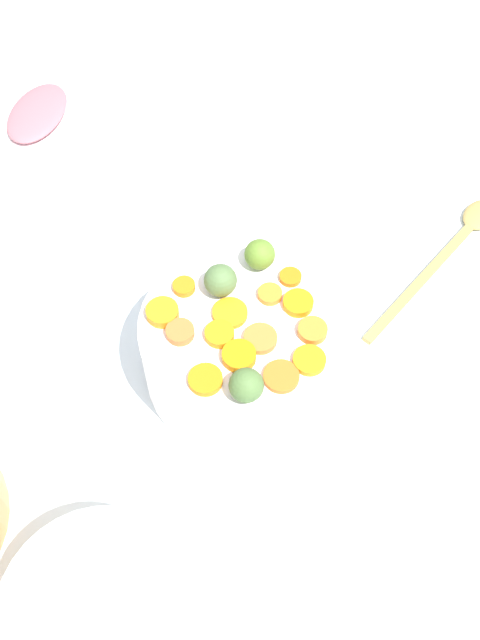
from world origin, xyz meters
TOP-DOWN VIEW (x-y plane):
  - tabletop at (0.00, 0.00)m, footprint 2.40×2.40m
  - serving_bowl_carrots at (-0.01, 0.01)m, footprint 0.23×0.23m
  - carrot_slice_0 at (0.05, -0.04)m, footprint 0.03×0.03m
  - carrot_slice_1 at (-0.08, -0.04)m, footprint 0.04×0.04m
  - carrot_slice_2 at (-0.03, 0.03)m, footprint 0.04×0.04m
  - carrot_slice_3 at (0.00, 0.02)m, footprint 0.05×0.05m
  - carrot_slice_4 at (-0.03, -0.01)m, footprint 0.04×0.04m
  - carrot_slice_5 at (-0.01, 0.10)m, footprint 0.05×0.05m
  - carrot_slice_6 at (0.03, -0.02)m, footprint 0.04×0.04m
  - carrot_slice_7 at (0.03, 0.08)m, footprint 0.03×0.03m
  - carrot_slice_8 at (-0.03, 0.08)m, footprint 0.04×0.04m
  - carrot_slice_9 at (-0.06, -0.06)m, footprint 0.05×0.05m
  - carrot_slice_10 at (-0.06, 0.01)m, footprint 0.05×0.05m
  - carrot_slice_11 at (-0.02, -0.07)m, footprint 0.04×0.04m
  - carrot_slice_12 at (-0.09, 0.04)m, footprint 0.05×0.05m
  - carrot_slice_13 at (0.02, -0.05)m, footprint 0.04×0.04m
  - brussels_sprout_0 at (0.03, 0.04)m, footprint 0.04×0.04m
  - brussels_sprout_1 at (-0.10, 0.00)m, footprint 0.04×0.04m
  - brussels_sprout_2 at (0.07, -0.01)m, footprint 0.04×0.04m
  - wooden_spoon at (0.20, -0.27)m, footprint 0.25×0.20m
  - casserole_dish at (-0.32, 0.12)m, footprint 0.18×0.18m
  - ham_plate at (0.41, 0.32)m, footprint 0.22×0.22m
  - ham_slice_main at (0.40, 0.34)m, footprint 0.14×0.10m

SIDE VIEW (x-z plane):
  - tabletop at x=0.00m, z-range 0.00..0.02m
  - wooden_spoon at x=0.20m, z-range 0.02..0.03m
  - ham_plate at x=0.41m, z-range 0.02..0.03m
  - ham_slice_main at x=0.40m, z-range 0.03..0.05m
  - serving_bowl_carrots at x=-0.01m, z-range 0.02..0.12m
  - casserole_dish at x=-0.32m, z-range 0.02..0.13m
  - carrot_slice_3 at x=0.00m, z-range 0.12..0.13m
  - carrot_slice_0 at x=0.05m, z-range 0.12..0.13m
  - carrot_slice_1 at x=-0.08m, z-range 0.12..0.13m
  - carrot_slice_6 at x=0.03m, z-range 0.12..0.13m
  - carrot_slice_9 at x=-0.06m, z-range 0.12..0.13m
  - carrot_slice_4 at x=-0.03m, z-range 0.12..0.13m
  - carrot_slice_7 at x=0.03m, z-range 0.12..0.13m
  - carrot_slice_12 at x=-0.09m, z-range 0.12..0.13m
  - carrot_slice_2 at x=-0.03m, z-range 0.12..0.13m
  - carrot_slice_11 at x=-0.02m, z-range 0.12..0.13m
  - carrot_slice_13 at x=0.02m, z-range 0.12..0.13m
  - carrot_slice_8 at x=-0.03m, z-range 0.12..0.13m
  - carrot_slice_10 at x=-0.06m, z-range 0.12..0.13m
  - carrot_slice_5 at x=-0.01m, z-range 0.12..0.13m
  - brussels_sprout_2 at x=0.07m, z-range 0.12..0.16m
  - brussels_sprout_1 at x=-0.10m, z-range 0.12..0.16m
  - brussels_sprout_0 at x=0.03m, z-range 0.12..0.16m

